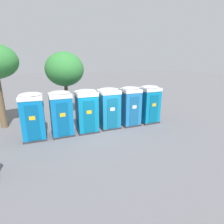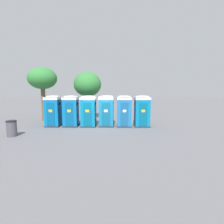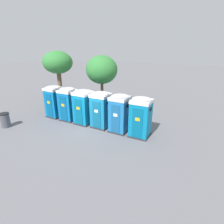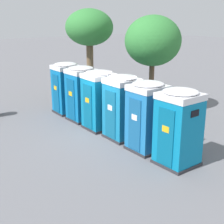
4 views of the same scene
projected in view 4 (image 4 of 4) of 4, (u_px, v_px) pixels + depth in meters
The scene contains 9 objects.
ground_plane at pixel (107, 133), 12.98m from camera, with size 120.00×120.00×0.00m, color slate.
portapotty_0 at pixel (66, 88), 15.49m from camera, with size 1.23×1.25×2.54m.
portapotty_1 at pixel (82, 93), 14.37m from camera, with size 1.20×1.21×2.54m.
portapotty_2 at pixel (99, 100), 13.25m from camera, with size 1.26×1.24×2.54m.
portapotty_3 at pixel (122, 107), 12.19m from camera, with size 1.26×1.24×2.54m.
portapotty_4 at pixel (147, 116), 11.05m from camera, with size 1.20×1.23×2.54m.
portapotty_5 at pixel (178, 127), 9.93m from camera, with size 1.23×1.21×2.54m.
street_tree_0 at pixel (89, 29), 17.62m from camera, with size 2.71×2.71×5.12m.
street_tree_1 at pixel (153, 41), 15.14m from camera, with size 2.75×2.75×4.77m.
Camera 4 is at (9.69, -7.33, 4.65)m, focal length 50.00 mm.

